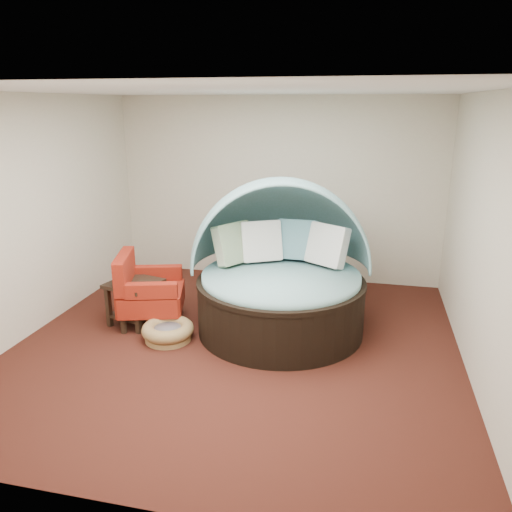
% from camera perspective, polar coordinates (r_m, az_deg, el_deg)
% --- Properties ---
extents(floor, '(5.00, 5.00, 0.00)m').
position_cam_1_polar(floor, '(5.86, -2.27, -10.15)').
color(floor, '#441C13').
rests_on(floor, ground).
extents(wall_back, '(5.00, 0.00, 5.00)m').
position_cam_1_polar(wall_back, '(7.76, 2.46, 7.55)').
color(wall_back, beige).
rests_on(wall_back, floor).
extents(wall_front, '(5.00, 0.00, 5.00)m').
position_cam_1_polar(wall_front, '(3.15, -14.58, -7.42)').
color(wall_front, beige).
rests_on(wall_front, floor).
extents(wall_left, '(0.00, 5.00, 5.00)m').
position_cam_1_polar(wall_left, '(6.48, -24.35, 4.15)').
color(wall_left, beige).
rests_on(wall_left, floor).
extents(wall_right, '(0.00, 5.00, 5.00)m').
position_cam_1_polar(wall_right, '(5.30, 24.61, 1.54)').
color(wall_right, beige).
rests_on(wall_right, floor).
extents(ceiling, '(5.00, 5.00, 0.00)m').
position_cam_1_polar(ceiling, '(5.22, -2.65, 18.38)').
color(ceiling, white).
rests_on(ceiling, wall_back).
extents(canopy_daybed, '(2.48, 2.42, 1.85)m').
position_cam_1_polar(canopy_daybed, '(6.03, 2.83, -0.55)').
color(canopy_daybed, black).
rests_on(canopy_daybed, floor).
extents(pet_basket, '(0.79, 0.79, 0.21)m').
position_cam_1_polar(pet_basket, '(6.02, -10.03, -8.45)').
color(pet_basket, olive).
rests_on(pet_basket, floor).
extents(red_armchair, '(0.97, 0.97, 0.91)m').
position_cam_1_polar(red_armchair, '(6.43, -12.40, -3.93)').
color(red_armchair, black).
rests_on(red_armchair, floor).
extents(side_table, '(0.70, 0.70, 0.55)m').
position_cam_1_polar(side_table, '(6.46, -13.68, -4.51)').
color(side_table, black).
rests_on(side_table, floor).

